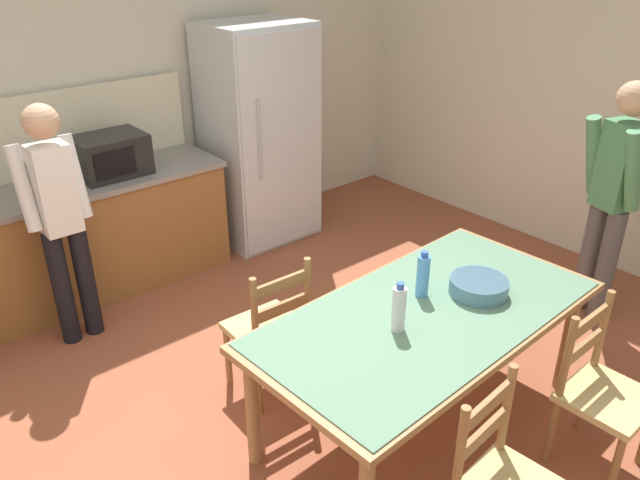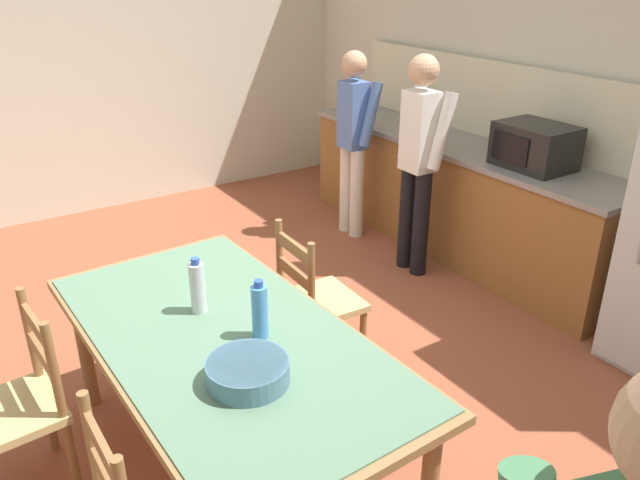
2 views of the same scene
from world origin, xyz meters
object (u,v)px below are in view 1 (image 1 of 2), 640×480
object	(u,v)px
dining_table	(427,323)
chair_side_near_right	(601,393)
refrigerator	(259,135)
serving_bowl	(479,285)
chair_side_far_left	(270,329)
bottle_near_centre	(399,308)
bottle_off_centre	(423,275)
microwave	(111,155)
person_at_counter	(59,215)
person_by_table	(612,192)

from	to	relation	value
dining_table	chair_side_near_right	world-z (taller)	chair_side_near_right
refrigerator	serving_bowl	size ratio (longest dim) A/B	5.88
dining_table	chair_side_far_left	bearing A→B (deg)	121.61
bottle_near_centre	bottle_off_centre	bearing A→B (deg)	22.38
refrigerator	microwave	distance (m)	1.33
dining_table	serving_bowl	xyz separation A→B (m)	(0.34, -0.06, 0.12)
microwave	person_at_counter	world-z (taller)	person_at_counter
microwave	bottle_off_centre	size ratio (longest dim) A/B	1.85
person_at_counter	microwave	bearing A→B (deg)	-48.65
chair_side_far_left	bottle_off_centre	bearing A→B (deg)	133.58
bottle_near_centre	refrigerator	bearing A→B (deg)	68.68
refrigerator	microwave	world-z (taller)	refrigerator
bottle_off_centre	chair_side_near_right	world-z (taller)	bottle_off_centre
refrigerator	bottle_near_centre	world-z (taller)	refrigerator
bottle_near_centre	chair_side_near_right	bearing A→B (deg)	-46.73
dining_table	bottle_off_centre	bearing A→B (deg)	54.25
bottle_off_centre	chair_side_far_left	world-z (taller)	bottle_off_centre
person_by_table	refrigerator	bearing A→B (deg)	-50.83
person_at_counter	bottle_near_centre	bearing A→B (deg)	-156.85
serving_bowl	person_by_table	distance (m)	1.48
serving_bowl	person_by_table	world-z (taller)	person_by_table
dining_table	bottle_near_centre	xyz separation A→B (m)	(-0.24, -0.01, 0.20)
chair_side_near_right	person_at_counter	world-z (taller)	person_at_counter
serving_bowl	chair_side_near_right	xyz separation A→B (m)	(0.13, -0.71, -0.36)
chair_side_near_right	person_by_table	bearing A→B (deg)	27.39
dining_table	chair_side_near_right	xyz separation A→B (m)	(0.47, -0.77, -0.24)
dining_table	chair_side_far_left	world-z (taller)	chair_side_far_left
bottle_near_centre	serving_bowl	xyz separation A→B (m)	(0.59, -0.05, -0.07)
bottle_off_centre	chair_side_far_left	distance (m)	0.96
chair_side_near_right	bottle_near_centre	bearing A→B (deg)	132.11
bottle_near_centre	bottle_off_centre	size ratio (longest dim) A/B	1.00
dining_table	person_by_table	distance (m)	1.84
dining_table	person_by_table	world-z (taller)	person_by_table
microwave	bottle_near_centre	size ratio (longest dim) A/B	1.85
refrigerator	bottle_near_centre	xyz separation A→B (m)	(-1.01, -2.60, -0.07)
microwave	chair_side_far_left	world-z (taller)	microwave
person_by_table	bottle_near_centre	bearing A→B (deg)	16.64
chair_side_far_left	person_by_table	world-z (taller)	person_by_table
microwave	dining_table	distance (m)	2.69
bottle_near_centre	bottle_off_centre	distance (m)	0.36
dining_table	person_at_counter	world-z (taller)	person_at_counter
refrigerator	person_at_counter	xyz separation A→B (m)	(-1.91, -0.50, -0.02)
chair_side_far_left	refrigerator	bearing A→B (deg)	-122.24
refrigerator	person_by_table	size ratio (longest dim) A/B	1.11
refrigerator	dining_table	size ratio (longest dim) A/B	0.94
chair_side_near_right	refrigerator	bearing A→B (deg)	83.78
person_by_table	microwave	bearing A→B (deg)	-30.72
microwave	bottle_near_centre	bearing A→B (deg)	-83.29
chair_side_far_left	person_at_counter	distance (m)	1.55
bottle_off_centre	chair_side_far_left	xyz separation A→B (m)	(-0.57, 0.64, -0.43)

